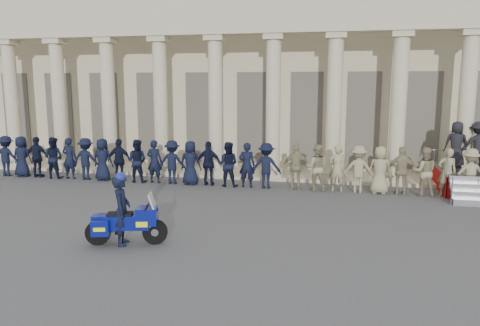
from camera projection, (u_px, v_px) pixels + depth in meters
name	position (u px, v px, depth m)	size (l,w,h in m)	color
ground	(187.00, 232.00, 13.45)	(90.00, 90.00, 0.00)	#474749
building	(268.00, 78.00, 26.89)	(40.00, 12.50, 9.00)	#C2B491
officer_rank	(220.00, 164.00, 19.33)	(21.59, 0.70, 1.85)	black
motorcycle	(127.00, 222.00, 12.32)	(2.12, 1.11, 1.39)	black
rider	(122.00, 209.00, 12.25)	(0.61, 0.77, 1.95)	black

